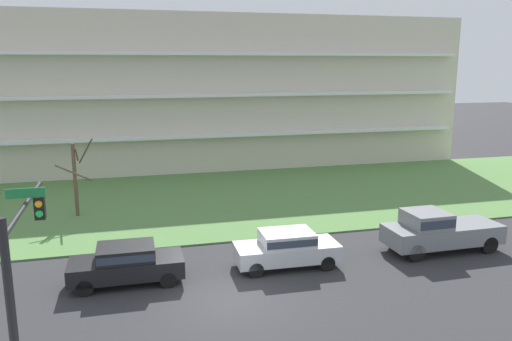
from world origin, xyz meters
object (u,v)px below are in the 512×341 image
(tree_left, at_px, (76,177))
(sedan_silver_near_right, at_px, (287,247))
(pickup_gray_center_right, at_px, (438,230))
(traffic_signal_mast, at_px, (25,270))
(sedan_black_near_left, at_px, (126,262))

(tree_left, relative_size, sedan_silver_near_right, 1.01)
(pickup_gray_center_right, bearing_deg, traffic_signal_mast, 24.06)
(tree_left, height_order, traffic_signal_mast, traffic_signal_mast)
(pickup_gray_center_right, relative_size, traffic_signal_mast, 0.97)
(tree_left, bearing_deg, traffic_signal_mast, -88.91)
(sedan_black_near_left, height_order, sedan_silver_near_right, same)
(sedan_black_near_left, relative_size, sedan_silver_near_right, 1.00)
(sedan_black_near_left, bearing_deg, sedan_silver_near_right, -179.34)
(tree_left, relative_size, traffic_signal_mast, 0.80)
(sedan_black_near_left, relative_size, pickup_gray_center_right, 0.82)
(tree_left, distance_m, pickup_gray_center_right, 19.23)
(sedan_silver_near_right, distance_m, traffic_signal_mast, 11.91)
(traffic_signal_mast, bearing_deg, sedan_black_near_left, 73.37)
(sedan_silver_near_right, bearing_deg, traffic_signal_mast, 41.39)
(tree_left, xyz_separation_m, pickup_gray_center_right, (16.48, -9.83, -1.32))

